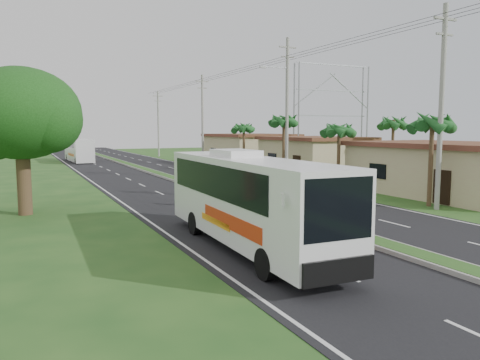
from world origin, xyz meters
name	(u,v)px	position (x,y,z in m)	size (l,w,h in m)	color
ground	(332,231)	(0.00, 0.00, 0.00)	(180.00, 180.00, 0.00)	#214B1B
road_asphalt	(184,183)	(0.00, 20.00, 0.01)	(14.00, 160.00, 0.02)	black
median_strip	(184,182)	(0.00, 20.00, 0.10)	(1.20, 160.00, 0.18)	gray
lane_edge_left	(100,187)	(-6.70, 20.00, 0.00)	(0.12, 160.00, 0.01)	silver
lane_edge_right	(257,179)	(6.70, 20.00, 0.00)	(0.12, 160.00, 0.01)	silver
shop_near	(449,168)	(14.00, 6.00, 1.78)	(8.60, 12.60, 3.52)	tan
shop_mid	(313,155)	(14.00, 22.00, 1.86)	(7.60, 10.60, 3.67)	tan
shop_far	(250,149)	(14.00, 36.00, 1.93)	(8.60, 11.60, 3.82)	tan
palm_verge_a	(432,123)	(9.00, 3.00, 4.74)	(2.40, 2.40, 5.45)	#473321
palm_verge_b	(339,130)	(9.40, 12.00, 4.36)	(2.40, 2.40, 5.05)	#473321
palm_verge_c	(284,121)	(8.80, 19.00, 5.12)	(2.40, 2.40, 5.85)	#473321
palm_verge_d	(244,128)	(9.30, 28.00, 4.55)	(2.40, 2.40, 5.25)	#473321
palm_behind_shop	(393,123)	(17.50, 15.00, 4.93)	(2.40, 2.40, 5.65)	#473321
shade_tree	(18,117)	(-12.11, 10.02, 5.03)	(6.30, 6.00, 7.54)	#473321
utility_pole_a	(441,105)	(8.50, 2.00, 5.67)	(1.60, 0.28, 11.00)	gray
utility_pole_b	(287,107)	(8.47, 18.00, 6.26)	(3.20, 0.28, 12.00)	gray
utility_pole_c	(203,119)	(8.50, 38.00, 5.67)	(1.60, 0.28, 11.00)	gray
utility_pole_d	(158,123)	(8.50, 58.00, 5.42)	(1.60, 0.28, 10.50)	gray
billboard_lattice	(332,109)	(22.00, 30.00, 6.82)	(10.18, 1.18, 12.07)	gray
coach_bus_main	(247,195)	(-4.70, -1.10, 1.99)	(2.64, 11.25, 3.62)	white
coach_bus_far	(79,149)	(-4.76, 50.20, 1.75)	(2.69, 10.68, 3.09)	silver
motorcyclist	(223,193)	(-2.00, 7.37, 0.87)	(1.93, 0.61, 2.43)	black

